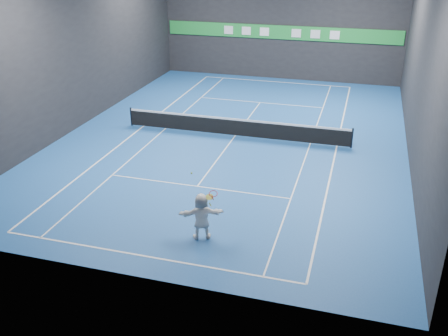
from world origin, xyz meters
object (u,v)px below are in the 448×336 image
(player, at_px, (202,216))
(tennis_ball, at_px, (191,173))
(tennis_net, at_px, (235,127))
(tennis_racket, at_px, (213,195))

(player, height_order, tennis_ball, tennis_ball)
(tennis_ball, distance_m, tennis_net, 10.35)
(tennis_ball, bearing_deg, player, -18.03)
(player, distance_m, tennis_ball, 1.64)
(tennis_racket, bearing_deg, tennis_net, 100.56)
(player, relative_size, tennis_ball, 26.20)
(tennis_net, bearing_deg, tennis_ball, -83.68)
(tennis_ball, height_order, tennis_racket, tennis_ball)
(tennis_net, height_order, tennis_racket, tennis_racket)
(player, distance_m, tennis_net, 10.35)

